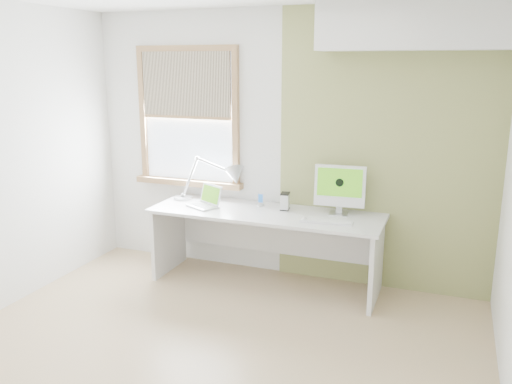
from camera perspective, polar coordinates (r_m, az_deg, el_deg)
The scene contains 12 objects.
room at distance 3.58m, azimuth -5.97°, elevation 0.90°, with size 4.04×3.54×2.64m.
accent_wall at distance 4.95m, azimuth 13.81°, elevation 4.18°, with size 2.00×0.02×2.60m, color #979C5A.
soffit at distance 4.71m, azimuth 16.86°, elevation 16.96°, with size 1.60×0.40×0.42m, color white.
window at distance 5.50m, azimuth -7.37°, elevation 7.96°, with size 1.20×0.14×1.42m.
desk at distance 5.08m, azimuth 1.25°, elevation -4.08°, with size 2.20×0.70×0.73m.
desk_lamp at distance 5.31m, azimuth -3.35°, elevation 1.51°, with size 0.81×0.38×0.45m.
laptop at distance 5.17m, azimuth -5.40°, elevation -0.99°, with size 0.37×0.34×0.21m.
phone_dock at distance 5.16m, azimuth 0.51°, elevation -1.09°, with size 0.07×0.07×0.13m.
external_drive at distance 5.03m, azimuth 3.15°, elevation -1.00°, with size 0.10×0.14×0.16m.
imac at distance 4.89m, azimuth 9.02°, elevation 0.53°, with size 0.47×0.16×0.46m.
keyboard at distance 4.68m, azimuth 7.58°, elevation -3.16°, with size 0.47×0.17×0.02m.
mouse at distance 4.70m, azimuth 5.20°, elevation -2.97°, with size 0.06×0.10×0.03m, color white.
Camera 1 is at (1.58, -3.12, 2.10)m, focal length 37.12 mm.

